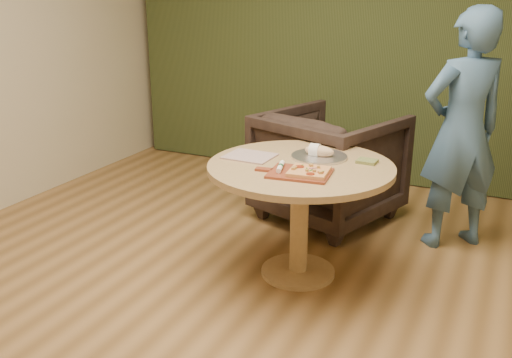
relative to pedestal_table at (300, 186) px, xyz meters
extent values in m
cube|color=olive|center=(-0.17, -0.77, -0.62)|extent=(5.00, 6.00, 0.02)
cube|color=beige|center=(-0.17, 2.24, 0.79)|extent=(5.00, 0.02, 2.80)
cube|color=#2B3618|center=(-0.17, 2.13, 0.79)|extent=(4.80, 0.14, 2.78)
cylinder|color=tan|center=(0.00, 0.00, -0.59)|extent=(0.48, 0.48, 0.03)
cylinder|color=tan|center=(0.00, 0.00, -0.25)|extent=(0.12, 0.12, 0.68)
cylinder|color=tan|center=(0.00, 0.00, 0.12)|extent=(1.15, 1.15, 0.04)
cube|color=brown|center=(0.07, -0.19, 0.15)|extent=(0.38, 0.32, 0.01)
cube|color=brown|center=(-0.15, -0.21, 0.15)|extent=(0.11, 0.06, 0.01)
cube|color=#E7A25A|center=(0.12, -0.19, 0.17)|extent=(0.24, 0.24, 0.02)
cylinder|color=maroon|center=(0.16, -0.26, 0.18)|extent=(0.05, 0.05, 0.00)
cylinder|color=maroon|center=(0.05, -0.16, 0.18)|extent=(0.05, 0.05, 0.00)
cylinder|color=maroon|center=(0.20, -0.21, 0.18)|extent=(0.04, 0.04, 0.00)
cube|color=#BD9146|center=(0.16, -0.21, 0.18)|extent=(0.02, 0.02, 0.01)
cube|color=#BD9146|center=(0.12, -0.23, 0.18)|extent=(0.02, 0.02, 0.01)
cube|color=#BD9146|center=(0.16, -0.14, 0.18)|extent=(0.02, 0.02, 0.01)
cube|color=#BD9146|center=(0.21, -0.23, 0.18)|extent=(0.03, 0.03, 0.01)
cube|color=#BD9146|center=(0.04, -0.20, 0.18)|extent=(0.03, 0.03, 0.01)
cube|color=#BD9146|center=(0.04, -0.23, 0.18)|extent=(0.02, 0.02, 0.01)
cube|color=#BD9146|center=(0.11, -0.12, 0.18)|extent=(0.03, 0.03, 0.01)
cube|color=#257E22|center=(0.06, -0.14, 0.18)|extent=(0.01, 0.01, 0.00)
cube|color=#257E22|center=(0.14, -0.21, 0.18)|extent=(0.01, 0.01, 0.00)
cube|color=#257E22|center=(0.15, -0.26, 0.18)|extent=(0.01, 0.01, 0.00)
cube|color=#257E22|center=(0.06, -0.12, 0.18)|extent=(0.01, 0.01, 0.00)
cube|color=#257E22|center=(0.05, -0.18, 0.18)|extent=(0.01, 0.01, 0.00)
cube|color=#257E22|center=(0.10, -0.17, 0.18)|extent=(0.01, 0.01, 0.00)
cube|color=#257E22|center=(0.14, -0.19, 0.18)|extent=(0.01, 0.01, 0.00)
cube|color=#257E22|center=(0.19, -0.22, 0.18)|extent=(0.01, 0.01, 0.00)
cube|color=#257E22|center=(0.21, -0.18, 0.18)|extent=(0.01, 0.01, 0.00)
cube|color=#984C6F|center=(0.16, -0.20, 0.18)|extent=(0.02, 0.03, 0.00)
cube|color=#984C6F|center=(0.13, -0.17, 0.18)|extent=(0.03, 0.02, 0.00)
cube|color=#984C6F|center=(0.14, -0.15, 0.18)|extent=(0.03, 0.02, 0.00)
cylinder|color=white|center=(-0.06, -0.18, 0.17)|extent=(0.07, 0.17, 0.03)
cylinder|color=#194C26|center=(-0.06, -0.18, 0.17)|extent=(0.04, 0.03, 0.03)
cube|color=silver|center=(-0.08, -0.09, 0.17)|extent=(0.02, 0.04, 0.00)
cube|color=silver|center=(-0.35, 0.01, 0.15)|extent=(0.31, 0.26, 0.01)
cylinder|color=silver|center=(0.05, 0.18, 0.14)|extent=(0.35, 0.35, 0.01)
cylinder|color=silver|center=(0.05, 0.18, 0.15)|extent=(0.36, 0.36, 0.02)
ellipsoid|color=#E8C08D|center=(0.05, 0.18, 0.18)|extent=(0.19, 0.08, 0.07)
cylinder|color=white|center=(0.02, 0.18, 0.18)|extent=(0.06, 0.09, 0.09)
cube|color=#56612C|center=(0.36, 0.20, 0.15)|extent=(0.12, 0.11, 0.02)
imported|color=black|center=(-0.14, 1.00, -0.13)|extent=(1.17, 1.13, 0.96)
imported|color=#40658A|center=(0.83, 0.92, 0.23)|extent=(0.73, 0.70, 1.68)
camera|label=1|loc=(1.18, -3.13, 1.18)|focal=40.00mm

